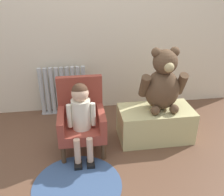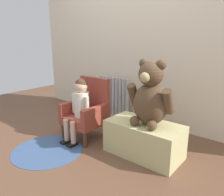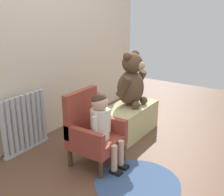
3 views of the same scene
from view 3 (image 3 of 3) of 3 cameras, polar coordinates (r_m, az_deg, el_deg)
ground_plane at (r=2.67m, az=6.79°, el=-14.06°), size 6.00×6.00×0.00m
back_wall at (r=3.08m, az=-15.29°, el=13.52°), size 3.80×0.05×2.40m
radiator at (r=2.98m, az=-17.30°, el=-4.92°), size 0.56×0.05×0.59m
child_armchair at (r=2.63m, az=-4.06°, el=-6.74°), size 0.43×0.42×0.69m
child_figure at (r=2.51m, az=-2.05°, el=-4.45°), size 0.25×0.35×0.71m
low_bench at (r=3.27m, az=3.53°, el=-4.35°), size 0.74×0.39×0.33m
large_teddy_bear at (r=3.17m, az=3.96°, el=3.30°), size 0.45×0.32×0.62m
floor_rug at (r=2.48m, az=5.17°, el=-16.75°), size 0.73×0.73×0.01m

